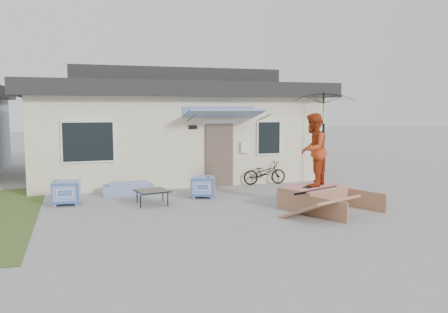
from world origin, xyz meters
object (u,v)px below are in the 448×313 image
object	(u,v)px
armchair_left	(67,191)
skate_ramp	(314,197)
bicycle	(265,170)
skateboard	(312,185)
coffee_table	(152,197)
patio_umbrella	(324,134)
loveseat	(128,185)
armchair_right	(203,186)
skater	(313,148)

from	to	relation	value
armchair_left	skate_ramp	xyz separation A→B (m)	(6.25, -2.35, -0.10)
bicycle	skateboard	bearing A→B (deg)	179.50
coffee_table	patio_umbrella	world-z (taller)	patio_umbrella
armchair_left	loveseat	bearing A→B (deg)	-57.25
coffee_table	bicycle	size ratio (longest dim) A/B	0.53
bicycle	skate_ramp	bearing A→B (deg)	179.86
armchair_right	skateboard	bearing A→B (deg)	67.02
loveseat	bicycle	bearing A→B (deg)	-171.87
patio_umbrella	armchair_right	bearing A→B (deg)	-167.88
armchair_right	bicycle	distance (m)	3.06
armchair_left	skate_ramp	world-z (taller)	armchair_left
skate_ramp	skater	size ratio (longest dim) A/B	1.14
patio_umbrella	skater	world-z (taller)	skater
skater	armchair_right	bearing A→B (deg)	-85.49
armchair_left	skater	xyz separation A→B (m)	(6.23, -2.30, 1.19)
loveseat	coffee_table	size ratio (longest dim) A/B	1.86
skate_ramp	loveseat	bearing A→B (deg)	121.56
armchair_left	skater	distance (m)	6.75
loveseat	skater	xyz separation A→B (m)	(4.48, -3.25, 1.27)
armchair_left	skateboard	size ratio (longest dim) A/B	0.89
coffee_table	skateboard	bearing A→B (deg)	-21.56
coffee_table	skater	bearing A→B (deg)	-21.56
bicycle	patio_umbrella	bearing A→B (deg)	-103.81
skater	loveseat	bearing A→B (deg)	-80.12
loveseat	patio_umbrella	bearing A→B (deg)	-178.43
armchair_right	loveseat	bearing A→B (deg)	-100.10
skateboard	patio_umbrella	bearing A→B (deg)	19.08
armchair_right	skater	bearing A→B (deg)	67.02
loveseat	skate_ramp	bearing A→B (deg)	146.37
armchair_left	bicycle	world-z (taller)	bicycle
patio_umbrella	skate_ramp	distance (m)	4.10
armchair_right	bicycle	bearing A→B (deg)	138.95
armchair_right	patio_umbrella	bearing A→B (deg)	120.51
skate_ramp	coffee_table	bearing A→B (deg)	135.77
armchair_left	armchair_right	size ratio (longest dim) A/B	1.06
coffee_table	patio_umbrella	xyz separation A→B (m)	(6.16, 1.54, 1.55)
loveseat	skate_ramp	world-z (taller)	loveseat
bicycle	skater	distance (m)	3.86
armchair_left	patio_umbrella	distance (m)	8.53
bicycle	armchair_right	bearing A→B (deg)	123.20
armchair_right	coffee_table	size ratio (longest dim) A/B	0.86
armchair_left	bicycle	xyz separation A→B (m)	(6.43, 1.40, 0.12)
armchair_left	coffee_table	world-z (taller)	armchair_left
armchair_right	armchair_left	bearing A→B (deg)	-73.97
armchair_left	armchair_right	distance (m)	3.80
loveseat	patio_umbrella	world-z (taller)	patio_umbrella
skater	bicycle	bearing A→B (deg)	-137.25
loveseat	bicycle	size ratio (longest dim) A/B	0.99
bicycle	patio_umbrella	size ratio (longest dim) A/B	0.60
skate_ramp	bicycle	bearing A→B (deg)	65.08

